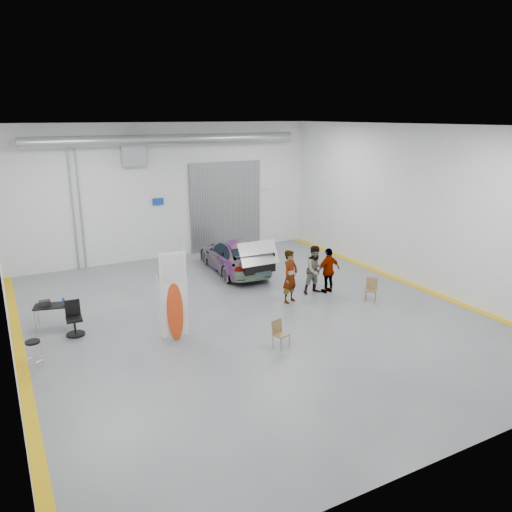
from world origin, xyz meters
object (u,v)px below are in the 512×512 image
office_chair (74,320)px  person_c (329,270)px  folding_chair_far (370,295)px  shop_stool (34,355)px  work_table (51,305)px  person_b (315,270)px  person_a (290,276)px  surfboard_display (175,303)px  folding_chair_near (281,340)px  sedan_car (234,256)px

office_chair → person_c: bearing=0.1°
folding_chair_far → shop_stool: bearing=-134.9°
person_c → work_table: 9.42m
person_b → person_c: person_b is taller
person_b → office_chair: 8.36m
person_c → office_chair: 8.84m
person_a → person_b: person_a is taller
person_c → work_table: (-9.32, 1.40, -0.12)m
person_b → folding_chair_far: person_b is taller
person_b → work_table: (-8.84, 1.24, -0.18)m
work_table → office_chair: bearing=-59.6°
person_c → surfboard_display: surfboard_display is taller
folding_chair_far → office_chair: size_ratio=0.80×
surfboard_display → shop_stool: 3.88m
folding_chair_near → work_table: bearing=125.2°
person_c → work_table: person_c is taller
person_b → shop_stool: (-9.58, -1.28, -0.52)m
person_b → work_table: bearing=174.9°
shop_stool → folding_chair_far: bearing=-1.9°
folding_chair_near → work_table: work_table is taller
person_b → folding_chair_far: 2.13m
sedan_car → shop_stool: 9.59m
folding_chair_near → work_table: size_ratio=0.63×
person_b → work_table: person_b is taller
surfboard_display → folding_chair_near: size_ratio=3.53×
folding_chair_near → surfboard_display: bearing=125.9°
person_a → surfboard_display: 4.61m
person_b → work_table: 8.93m
office_chair → person_b: bearing=0.9°
person_c → office_chair: person_c is taller
shop_stool → person_a: bearing=6.5°
person_b → shop_stool: 9.68m
folding_chair_far → surfboard_display: bearing=-135.4°
sedan_car → folding_chair_near: (-1.95, -7.04, -0.42)m
person_c → work_table: size_ratio=1.35×
surfboard_display → work_table: surfboard_display is taller
person_c → shop_stool: 10.13m
person_c → folding_chair_near: size_ratio=2.13×
person_c → surfboard_display: size_ratio=0.60×
person_c → surfboard_display: (-6.25, -1.18, 0.29)m
person_a → surfboard_display: surfboard_display is taller
folding_chair_far → work_table: work_table is taller
person_c → folding_chair_near: bearing=36.3°
person_a → person_b: bearing=-8.8°
person_c → office_chair: size_ratio=1.64×
sedan_car → work_table: size_ratio=3.70×
folding_chair_far → office_chair: bearing=-144.9°
folding_chair_far → person_b: bearing=173.9°
folding_chair_near → work_table: 7.08m
person_c → folding_chair_near: person_c is taller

